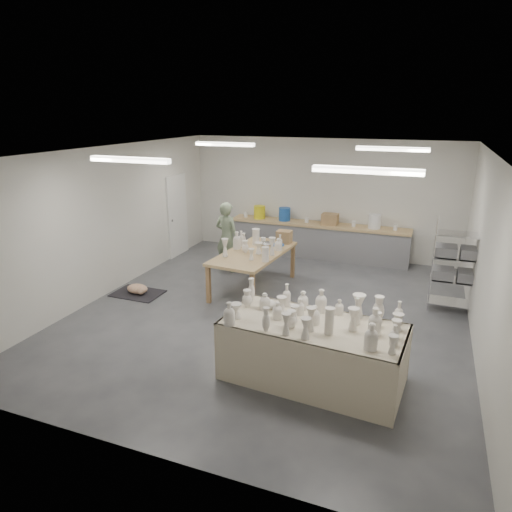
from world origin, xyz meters
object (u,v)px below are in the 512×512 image
at_px(work_table, 257,250).
at_px(potter, 227,237).
at_px(red_stool, 232,255).
at_px(drying_table, 313,350).

bearing_deg(work_table, potter, 148.39).
xyz_separation_m(work_table, red_stool, (-1.04, 1.04, -0.53)).
xyz_separation_m(potter, red_stool, (-0.00, 0.27, -0.51)).
height_order(potter, red_stool, potter).
distance_m(drying_table, potter, 4.87).
relative_size(potter, red_stool, 3.38).
relative_size(drying_table, work_table, 1.12).
bearing_deg(work_table, drying_table, -51.66).
bearing_deg(work_table, red_stool, 139.89).
bearing_deg(red_stool, work_table, -44.95).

